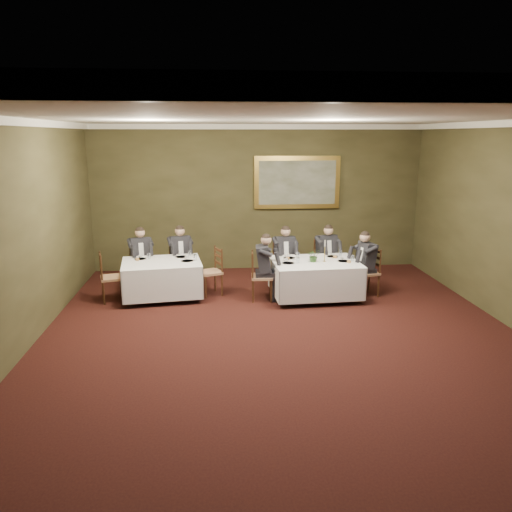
{
  "coord_description": "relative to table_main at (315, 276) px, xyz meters",
  "views": [
    {
      "loc": [
        -1.09,
        -7.09,
        3.25
      ],
      "look_at": [
        -0.35,
        1.52,
        1.15
      ],
      "focal_mm": 35.0,
      "sensor_mm": 36.0,
      "label": 1
    }
  ],
  "objects": [
    {
      "name": "chair_main_backright",
      "position": [
        0.42,
        0.92,
        -0.17
      ],
      "size": [
        0.54,
        0.52,
        1.0
      ],
      "rotation": [
        0.0,
        0.0,
        3.42
      ],
      "color": "#976D4D",
      "rests_on": "ground"
    },
    {
      "name": "diner_main_backleft",
      "position": [
        -0.51,
        0.86,
        0.06
      ],
      "size": [
        0.46,
        0.53,
        1.35
      ],
      "rotation": [
        0.0,
        0.0,
        3.29
      ],
      "color": "black",
      "rests_on": "chair_main_backleft"
    },
    {
      "name": "painting",
      "position": [
        0.0,
        2.39,
        1.68
      ],
      "size": [
        2.09,
        0.09,
        1.27
      ],
      "color": "#DDAE51",
      "rests_on": "back_wall"
    },
    {
      "name": "chair_sec_backleft",
      "position": [
        -3.63,
        1.0,
        -0.17
      ],
      "size": [
        0.54,
        0.53,
        1.0
      ],
      "rotation": [
        0.0,
        0.0,
        3.44
      ],
      "color": "#976D4D",
      "rests_on": "ground"
    },
    {
      "name": "back_wall",
      "position": [
        -0.95,
        2.46,
        1.3
      ],
      "size": [
        8.0,
        0.1,
        3.5
      ],
      "primitive_type": "cube",
      "color": "#332F19",
      "rests_on": "ground"
    },
    {
      "name": "diner_main_endright",
      "position": [
        1.09,
        0.06,
        0.06
      ],
      "size": [
        0.55,
        0.49,
        1.35
      ],
      "rotation": [
        0.0,
        0.0,
        1.79
      ],
      "color": "black",
      "rests_on": "chair_main_endright"
    },
    {
      "name": "chair_sec_endleft",
      "position": [
        -4.09,
        0.13,
        -0.17
      ],
      "size": [
        0.52,
        0.53,
        1.0
      ],
      "rotation": [
        0.0,
        0.0,
        -1.32
      ],
      "color": "#976D4D",
      "rests_on": "ground"
    },
    {
      "name": "ground",
      "position": [
        -0.95,
        -2.54,
        -0.45
      ],
      "size": [
        10.0,
        10.0,
        0.0
      ],
      "primitive_type": "plane",
      "color": "black",
      "rests_on": "ground"
    },
    {
      "name": "place_setting_table_second",
      "position": [
        -3.51,
        0.55,
        0.35
      ],
      "size": [
        0.33,
        0.31,
        0.14
      ],
      "color": "white",
      "rests_on": "table_second"
    },
    {
      "name": "table_second",
      "position": [
        -3.11,
        0.25,
        -0.0
      ],
      "size": [
        1.72,
        1.39,
        0.67
      ],
      "rotation": [
        0.0,
        0.0,
        0.12
      ],
      "color": "black",
      "rests_on": "ground"
    },
    {
      "name": "chair_sec_endright",
      "position": [
        -2.12,
        0.38,
        -0.17
      ],
      "size": [
        0.55,
        0.56,
        1.0
      ],
      "rotation": [
        0.0,
        0.0,
        1.94
      ],
      "color": "#976D4D",
      "rests_on": "ground"
    },
    {
      "name": "place_setting_table_main",
      "position": [
        -0.43,
        0.37,
        0.35
      ],
      "size": [
        0.33,
        0.31,
        0.14
      ],
      "color": "white",
      "rests_on": "table_main"
    },
    {
      "name": "crown_molding",
      "position": [
        -0.95,
        -2.54,
        2.99
      ],
      "size": [
        8.0,
        10.0,
        0.12
      ],
      "color": "white",
      "rests_on": "back_wall"
    },
    {
      "name": "chair_sec_backright",
      "position": [
        -2.79,
        1.11,
        -0.17
      ],
      "size": [
        0.53,
        0.52,
        1.0
      ],
      "rotation": [
        0.0,
        0.0,
        3.39
      ],
      "color": "#976D4D",
      "rests_on": "ground"
    },
    {
      "name": "chair_main_endleft",
      "position": [
        -1.1,
        -0.06,
        -0.17
      ],
      "size": [
        0.45,
        0.47,
        1.0
      ],
      "rotation": [
        0.0,
        0.0,
        -1.64
      ],
      "color": "#976D4D",
      "rests_on": "ground"
    },
    {
      "name": "left_wall",
      "position": [
        -4.95,
        -2.54,
        1.3
      ],
      "size": [
        0.1,
        10.0,
        3.5
      ],
      "primitive_type": "cube",
      "color": "#332F19",
      "rests_on": "ground"
    },
    {
      "name": "diner_main_endleft",
      "position": [
        -1.09,
        -0.06,
        0.06
      ],
      "size": [
        0.51,
        0.44,
        1.35
      ],
      "rotation": [
        0.0,
        0.0,
        -1.64
      ],
      "color": "black",
      "rests_on": "chair_main_endleft"
    },
    {
      "name": "chair_main_backleft",
      "position": [
        -0.51,
        0.87,
        -0.17
      ],
      "size": [
        0.5,
        0.48,
        1.0
      ],
      "rotation": [
        0.0,
        0.0,
        3.29
      ],
      "color": "#976D4D",
      "rests_on": "ground"
    },
    {
      "name": "table_main",
      "position": [
        0.0,
        0.0,
        0.0
      ],
      "size": [
        1.81,
        1.42,
        0.67
      ],
      "rotation": [
        0.0,
        0.0,
        0.05
      ],
      "color": "black",
      "rests_on": "ground"
    },
    {
      "name": "candlestick",
      "position": [
        0.18,
        -0.02,
        0.48
      ],
      "size": [
        0.07,
        0.07,
        0.46
      ],
      "color": "gold",
      "rests_on": "table_main"
    },
    {
      "name": "diner_sec_backleft",
      "position": [
        -3.62,
        0.99,
        0.06
      ],
      "size": [
        0.52,
        0.58,
        1.35
      ],
      "rotation": [
        0.0,
        0.0,
        3.44
      ],
      "color": "black",
      "rests_on": "chair_sec_backleft"
    },
    {
      "name": "centerpiece",
      "position": [
        -0.04,
        -0.03,
        0.45
      ],
      "size": [
        0.26,
        0.22,
        0.28
      ],
      "primitive_type": "imported",
      "rotation": [
        0.0,
        0.0,
        -0.02
      ],
      "color": "#2D5926",
      "rests_on": "table_main"
    },
    {
      "name": "diner_main_backright",
      "position": [
        0.42,
        0.91,
        0.06
      ],
      "size": [
        0.52,
        0.57,
        1.35
      ],
      "rotation": [
        0.0,
        0.0,
        3.42
      ],
      "color": "black",
      "rests_on": "chair_main_backright"
    },
    {
      "name": "chair_main_endright",
      "position": [
        1.1,
        0.06,
        -0.17
      ],
      "size": [
        0.5,
        0.52,
        1.0
      ],
      "rotation": [
        0.0,
        0.0,
        1.79
      ],
      "color": "#976D4D",
      "rests_on": "ground"
    },
    {
      "name": "front_wall",
      "position": [
        -0.95,
        -7.54,
        1.3
      ],
      "size": [
        8.0,
        0.1,
        3.5
      ],
      "primitive_type": "cube",
      "color": "#332F19",
      "rests_on": "ground"
    },
    {
      "name": "diner_sec_backright",
      "position": [
        -2.79,
        1.1,
        0.06
      ],
      "size": [
        0.51,
        0.56,
        1.35
      ],
      "rotation": [
        0.0,
        0.0,
        3.39
      ],
      "color": "black",
      "rests_on": "chair_sec_backright"
    },
    {
      "name": "ceiling",
      "position": [
        -0.95,
        -2.54,
        3.05
      ],
      "size": [
        8.0,
        10.0,
        0.1
      ],
      "primitive_type": "cube",
      "color": "silver",
      "rests_on": "back_wall"
    }
  ]
}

